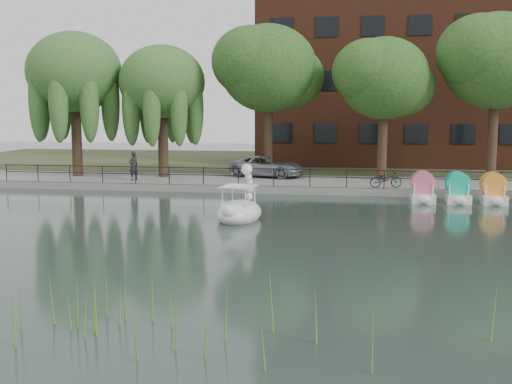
% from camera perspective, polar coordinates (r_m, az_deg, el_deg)
% --- Properties ---
extents(ground_plane, '(120.00, 120.00, 0.00)m').
position_cam_1_polar(ground_plane, '(22.70, -2.87, -4.55)').
color(ground_plane, '#374745').
extents(promenade, '(40.00, 6.00, 0.40)m').
position_cam_1_polar(promenade, '(38.25, 2.14, 0.74)').
color(promenade, gray).
rests_on(promenade, ground_plane).
extents(kerb, '(40.00, 0.25, 0.40)m').
position_cam_1_polar(kerb, '(35.35, 1.55, 0.17)').
color(kerb, gray).
rests_on(kerb, ground_plane).
extents(land_strip, '(60.00, 22.00, 0.36)m').
position_cam_1_polar(land_strip, '(52.11, 4.04, 2.54)').
color(land_strip, '#47512D').
rests_on(land_strip, ground_plane).
extents(railing, '(32.00, 0.05, 1.00)m').
position_cam_1_polar(railing, '(35.44, 1.60, 1.73)').
color(railing, black).
rests_on(railing, promenade).
extents(apartment_building, '(20.00, 10.07, 18.00)m').
position_cam_1_polar(apartment_building, '(51.91, 12.04, 12.52)').
color(apartment_building, '#4C1E16').
rests_on(apartment_building, land_strip).
extents(willow_left, '(5.88, 5.88, 9.01)m').
position_cam_1_polar(willow_left, '(42.13, -15.85, 10.18)').
color(willow_left, '#473323').
rests_on(willow_left, promenade).
extents(willow_mid, '(5.32, 5.32, 8.15)m').
position_cam_1_polar(willow_mid, '(40.58, -8.36, 9.62)').
color(willow_mid, '#473323').
rests_on(willow_mid, promenade).
extents(broadleaf_center, '(6.00, 6.00, 9.25)m').
position_cam_1_polar(broadleaf_center, '(40.16, 1.10, 10.88)').
color(broadleaf_center, '#473323').
rests_on(broadleaf_center, promenade).
extents(broadleaf_right, '(5.40, 5.40, 8.32)m').
position_cam_1_polar(broadleaf_right, '(39.25, 11.32, 9.82)').
color(broadleaf_right, '#473323').
rests_on(broadleaf_right, promenade).
extents(broadleaf_far, '(6.30, 6.30, 9.71)m').
position_cam_1_polar(broadleaf_far, '(41.03, 20.58, 10.80)').
color(broadleaf_far, '#473323').
rests_on(broadleaf_far, promenade).
extents(minivan, '(3.71, 5.86, 1.51)m').
position_cam_1_polar(minivan, '(40.04, 1.00, 2.42)').
color(minivan, gray).
rests_on(minivan, promenade).
extents(bicycle, '(0.91, 1.80, 1.00)m').
position_cam_1_polar(bicycle, '(35.46, 11.47, 1.19)').
color(bicycle, gray).
rests_on(bicycle, promenade).
extents(pedestrian, '(0.79, 0.86, 1.98)m').
position_cam_1_polar(pedestrian, '(38.89, -10.83, 2.48)').
color(pedestrian, black).
rests_on(pedestrian, promenade).
extents(swan_boat, '(2.20, 3.02, 2.33)m').
position_cam_1_polar(swan_boat, '(27.08, -1.46, -1.46)').
color(swan_boat, white).
rests_on(swan_boat, ground_plane).
extents(pedal_boat_row, '(7.95, 1.70, 1.40)m').
position_cam_1_polar(pedal_boat_row, '(33.91, 20.33, 0.07)').
color(pedal_boat_row, white).
rests_on(pedal_boat_row, ground_plane).
extents(reed_bank, '(24.00, 2.40, 1.20)m').
position_cam_1_polar(reed_bank, '(13.16, -3.01, -10.93)').
color(reed_bank, '#669938').
rests_on(reed_bank, ground_plane).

